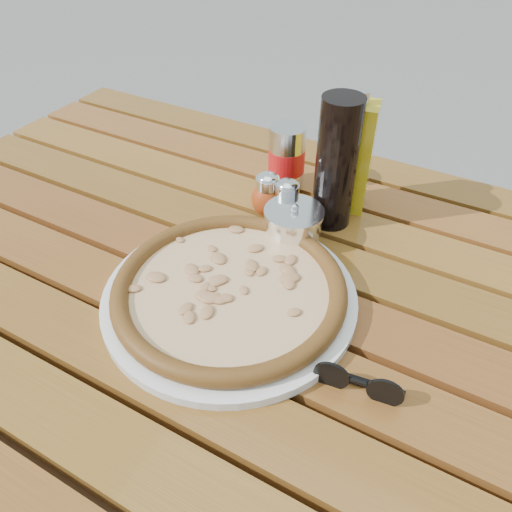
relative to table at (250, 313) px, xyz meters
The scene contains 11 objects.
ground 0.67m from the table, 90.00° to the left, with size 60.00×60.00×0.00m, color slate.
table is the anchor object (origin of this frame).
plate 0.10m from the table, 92.58° to the right, with size 0.36×0.36×0.01m, color white.
pizza 0.11m from the table, 92.58° to the right, with size 0.39×0.39×0.03m.
pepper_shaker 0.21m from the table, 109.42° to the left, with size 0.07×0.07×0.08m.
oregano_shaker 0.20m from the table, 96.65° to the left, with size 0.06×0.06×0.08m.
dark_bottle 0.27m from the table, 76.32° to the left, with size 0.07×0.07×0.22m, color black.
soda_can 0.30m from the table, 104.99° to the left, with size 0.07×0.07×0.12m.
olive_oil_cruet 0.31m from the table, 77.08° to the left, with size 0.07×0.07×0.21m.
parmesan_tin 0.16m from the table, 82.47° to the left, with size 0.12×0.12×0.07m.
sunglasses 0.25m from the table, 27.33° to the right, with size 0.11×0.04×0.04m.
Camera 1 is at (0.27, -0.47, 1.26)m, focal length 35.00 mm.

